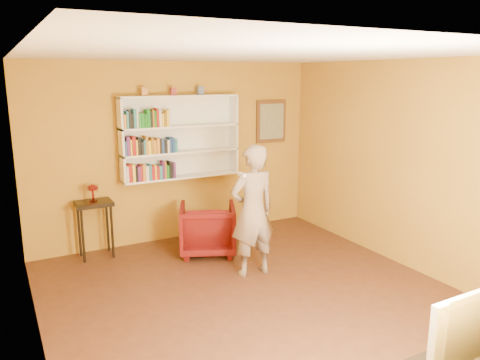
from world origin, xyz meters
name	(u,v)px	position (x,y,z in m)	size (l,w,h in m)	color
room_shell	(260,216)	(0.00, 0.00, 1.02)	(5.30, 5.80, 2.88)	#442515
bookshelf	(179,137)	(0.00, 2.41, 1.59)	(1.80, 0.29, 1.23)	white
books_row_lower	(150,172)	(-0.51, 2.30, 1.13)	(0.73, 0.19, 0.26)	silver
books_row_middle	(150,146)	(-0.49, 2.30, 1.51)	(0.77, 0.18, 0.27)	navy
books_row_upper	(147,119)	(-0.52, 2.30, 1.89)	(0.68, 0.18, 0.27)	#C78127
ornament_left	(144,92)	(-0.52, 2.35, 2.27)	(0.09, 0.09, 0.12)	#BD7E36
ornament_centre	(173,91)	(-0.09, 2.35, 2.27)	(0.08, 0.08, 0.11)	maroon
ornament_right	(200,91)	(0.33, 2.35, 2.28)	(0.09, 0.09, 0.12)	slate
framed_painting	(271,121)	(1.65, 2.46, 1.75)	(0.55, 0.05, 0.70)	#563418
console_table	(94,211)	(-1.33, 2.25, 0.66)	(0.49, 0.37, 0.80)	black
ruby_lustre	(93,189)	(-1.33, 2.25, 0.97)	(0.15, 0.15, 0.24)	maroon
armchair	(208,229)	(0.11, 1.65, 0.36)	(0.77, 0.79, 0.72)	#480508
person	(253,211)	(0.31, 0.72, 0.84)	(0.61, 0.40, 1.68)	#7F6C5D
game_remote	(242,174)	(0.01, 0.44, 1.39)	(0.04, 0.15, 0.04)	white
television	(467,322)	(0.40, -2.25, 0.77)	(1.04, 0.14, 0.60)	black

